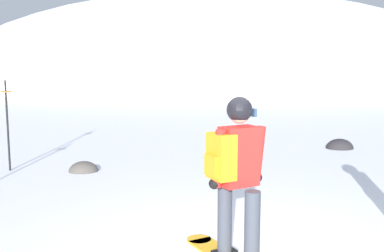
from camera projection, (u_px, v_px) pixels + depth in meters
The scene contains 5 objects.
ridge_peak_main at pixel (216, 82), 41.18m from camera, with size 43.30×38.97×14.69m.
snowboarder_main at pixel (236, 178), 4.58m from camera, with size 0.79×1.75×1.71m.
piste_marker_far at pixel (7, 118), 8.64m from camera, with size 0.20×0.20×1.73m.
rock_mid at pixel (84, 171), 8.71m from camera, with size 0.54×0.46×0.38m.
rock_small at pixel (340, 148), 10.92m from camera, with size 0.64×0.54×0.44m.
Camera 1 is at (-1.24, -4.37, 2.08)m, focal length 44.13 mm.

